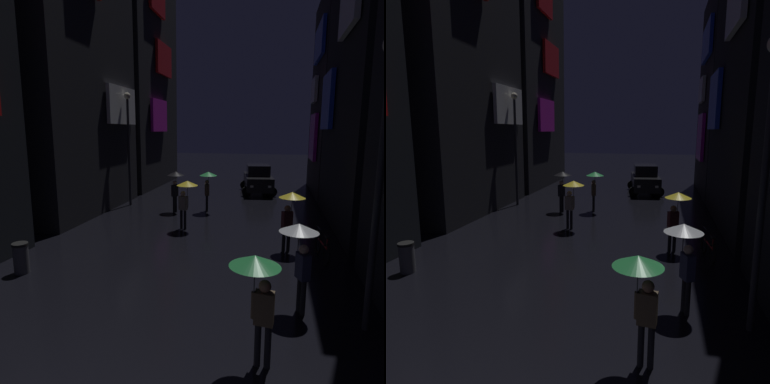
# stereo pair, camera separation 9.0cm
# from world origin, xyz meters

# --- Properties ---
(building_left_mid) EXTENTS (4.25, 8.23, 16.63)m
(building_left_mid) POSITION_xyz_m (-7.49, 13.12, 8.31)
(building_left_mid) COLOR black
(building_left_mid) RESTS_ON ground
(building_left_far) EXTENTS (4.25, 8.45, 17.72)m
(building_left_far) POSITION_xyz_m (-7.49, 22.22, 8.86)
(building_left_far) COLOR black
(building_left_far) RESTS_ON ground
(building_right_far) EXTENTS (4.25, 7.70, 12.78)m
(building_right_far) POSITION_xyz_m (7.48, 21.84, 6.39)
(building_right_far) COLOR #232328
(building_right_far) RESTS_ON ground
(pedestrian_far_right_green) EXTENTS (0.90, 0.90, 2.12)m
(pedestrian_far_right_green) POSITION_xyz_m (2.76, 2.81, 1.67)
(pedestrian_far_right_green) COLOR black
(pedestrian_far_right_green) RESTS_ON ground
(pedestrian_foreground_left_green) EXTENTS (0.90, 0.90, 2.12)m
(pedestrian_foreground_left_green) POSITION_xyz_m (-0.37, 14.41, 1.67)
(pedestrian_foreground_left_green) COLOR black
(pedestrian_foreground_left_green) RESTS_ON ground
(pedestrian_midstreet_left_yellow) EXTENTS (0.90, 0.90, 2.12)m
(pedestrian_midstreet_left_yellow) POSITION_xyz_m (-0.67, 11.01, 1.67)
(pedestrian_midstreet_left_yellow) COLOR black
(pedestrian_midstreet_left_yellow) RESTS_ON ground
(pedestrian_near_crossing_yellow) EXTENTS (0.90, 0.90, 2.12)m
(pedestrian_near_crossing_yellow) POSITION_xyz_m (3.55, 9.22, 1.67)
(pedestrian_near_crossing_yellow) COLOR black
(pedestrian_near_crossing_yellow) RESTS_ON ground
(pedestrian_foreground_right_clear) EXTENTS (0.90, 0.90, 2.12)m
(pedestrian_foreground_right_clear) POSITION_xyz_m (3.60, 5.04, 1.67)
(pedestrian_foreground_right_clear) COLOR black
(pedestrian_foreground_right_clear) RESTS_ON ground
(pedestrian_midstreet_centre_black) EXTENTS (0.90, 0.90, 2.12)m
(pedestrian_midstreet_centre_black) POSITION_xyz_m (-2.01, 14.02, 1.67)
(pedestrian_midstreet_centre_black) COLOR black
(pedestrian_midstreet_centre_black) RESTS_ON ground
(bicycle_parked_at_storefront) EXTENTS (0.27, 1.81, 0.96)m
(bicycle_parked_at_storefront) POSITION_xyz_m (4.60, 8.67, 0.39)
(bicycle_parked_at_storefront) COLOR black
(bicycle_parked_at_storefront) RESTS_ON ground
(car_distant) EXTENTS (2.63, 4.32, 1.92)m
(car_distant) POSITION_xyz_m (1.89, 20.63, 0.93)
(car_distant) COLOR black
(car_distant) RESTS_ON ground
(streetlamp_left_far) EXTENTS (0.36, 0.36, 6.25)m
(streetlamp_left_far) POSITION_xyz_m (-5.00, 15.00, 3.84)
(streetlamp_left_far) COLOR #2D2D33
(streetlamp_left_far) RESTS_ON ground
(streetlamp_right_near) EXTENTS (0.36, 0.36, 5.98)m
(streetlamp_right_near) POSITION_xyz_m (5.00, 4.57, 3.70)
(streetlamp_right_near) COLOR #2D2D33
(streetlamp_right_near) RESTS_ON ground
(trash_bin) EXTENTS (0.46, 0.46, 0.93)m
(trash_bin) POSITION_xyz_m (-4.30, 5.38, 0.47)
(trash_bin) COLOR #3F3F47
(trash_bin) RESTS_ON ground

